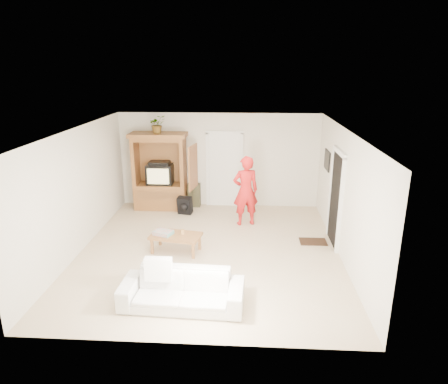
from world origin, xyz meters
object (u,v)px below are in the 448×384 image
at_px(armoire, 161,176).
at_px(coffee_table, 176,237).
at_px(sofa, 182,290).
at_px(man, 246,191).

relative_size(armoire, coffee_table, 1.85).
bearing_deg(coffee_table, armoire, 118.14).
height_order(sofa, coffee_table, sofa).
distance_m(armoire, sofa, 4.93).
bearing_deg(man, coffee_table, 32.69).
xyz_separation_m(armoire, coffee_table, (0.87, -2.72, -0.57)).
distance_m(sofa, coffee_table, 2.05).
distance_m(armoire, man, 2.56).
distance_m(armoire, coffee_table, 2.91).
bearing_deg(sofa, armoire, 108.13).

